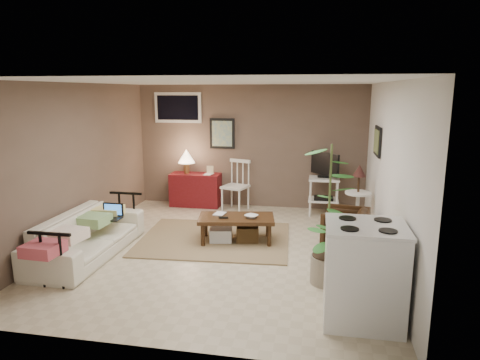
% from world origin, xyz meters
% --- Properties ---
extents(floor, '(5.00, 5.00, 0.00)m').
position_xyz_m(floor, '(0.00, 0.00, 0.00)').
color(floor, '#C1B293').
rests_on(floor, ground).
extents(art_back, '(0.50, 0.03, 0.60)m').
position_xyz_m(art_back, '(-0.55, 2.48, 1.45)').
color(art_back, black).
extents(art_right, '(0.03, 0.60, 0.45)m').
position_xyz_m(art_right, '(2.23, 1.05, 1.52)').
color(art_right, black).
extents(window, '(0.96, 0.03, 0.60)m').
position_xyz_m(window, '(-1.45, 2.48, 1.95)').
color(window, silver).
extents(rug, '(2.39, 1.97, 0.02)m').
position_xyz_m(rug, '(-0.21, 0.40, 0.01)').
color(rug, olive).
rests_on(rug, floor).
extents(coffee_table, '(1.22, 0.76, 0.43)m').
position_xyz_m(coffee_table, '(0.14, 0.35, 0.24)').
color(coffee_table, '#3E2510').
rests_on(coffee_table, floor).
extents(sofa, '(0.60, 2.05, 0.80)m').
position_xyz_m(sofa, '(-1.80, -0.57, 0.40)').
color(sofa, beige).
rests_on(sofa, floor).
extents(sofa_pillows, '(0.39, 1.95, 0.14)m').
position_xyz_m(sofa_pillows, '(-1.75, -0.80, 0.49)').
color(sofa_pillows, beige).
rests_on(sofa_pillows, sofa).
extents(sofa_end_rails, '(0.55, 2.05, 0.69)m').
position_xyz_m(sofa_end_rails, '(-1.68, -0.57, 0.35)').
color(sofa_end_rails, black).
rests_on(sofa_end_rails, floor).
extents(laptop, '(0.32, 0.23, 0.21)m').
position_xyz_m(laptop, '(-1.60, -0.21, 0.52)').
color(laptop, black).
rests_on(laptop, sofa).
extents(red_console, '(0.99, 0.44, 1.14)m').
position_xyz_m(red_console, '(-1.08, 2.29, 0.40)').
color(red_console, maroon).
rests_on(red_console, floor).
extents(spindle_chair, '(0.55, 0.55, 0.97)m').
position_xyz_m(spindle_chair, '(-0.22, 2.15, 0.46)').
color(spindle_chair, silver).
rests_on(spindle_chair, floor).
extents(tv_stand, '(0.55, 0.56, 1.17)m').
position_xyz_m(tv_stand, '(1.46, 2.12, 0.62)').
color(tv_stand, silver).
rests_on(tv_stand, floor).
extents(side_table, '(0.42, 0.42, 1.13)m').
position_xyz_m(side_table, '(1.99, 1.17, 0.70)').
color(side_table, silver).
rests_on(side_table, floor).
extents(armchair, '(0.70, 0.73, 0.66)m').
position_xyz_m(armchair, '(1.76, 0.38, 0.33)').
color(armchair, black).
rests_on(armchair, floor).
extents(potted_plant, '(0.43, 0.43, 1.72)m').
position_xyz_m(potted_plant, '(1.48, -0.85, 0.91)').
color(potted_plant, gray).
rests_on(potted_plant, floor).
extents(stove, '(0.78, 0.72, 1.02)m').
position_xyz_m(stove, '(1.82, -1.65, 0.51)').
color(stove, white).
rests_on(stove, floor).
extents(bowl, '(0.19, 0.12, 0.19)m').
position_xyz_m(bowl, '(0.38, 0.33, 0.50)').
color(bowl, '#3E2510').
rests_on(bowl, coffee_table).
extents(book_table, '(0.16, 0.04, 0.22)m').
position_xyz_m(book_table, '(-0.21, 0.43, 0.52)').
color(book_table, '#3E2510').
rests_on(book_table, coffee_table).
extents(book_console, '(0.16, 0.05, 0.21)m').
position_xyz_m(book_console, '(-0.85, 2.23, 0.77)').
color(book_console, '#3E2510').
rests_on(book_console, red_console).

